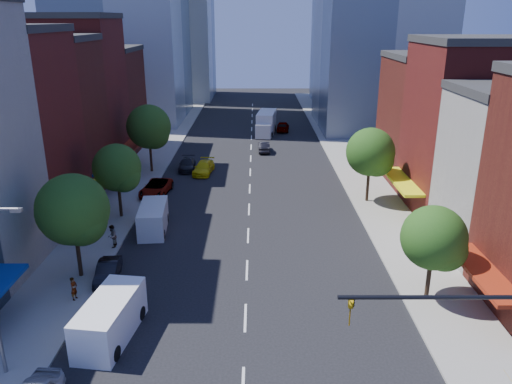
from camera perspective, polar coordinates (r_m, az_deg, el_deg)
sidewalk_left at (r=63.51m, az=-12.00°, el=3.34°), size 5.00×120.00×0.15m
sidewalk_right at (r=63.27m, az=10.79°, el=3.36°), size 5.00×120.00×0.15m
bldg_left_3 at (r=54.20m, az=-23.78°, el=7.51°), size 12.00×8.00×15.00m
bldg_left_4 at (r=61.82m, az=-20.86°, el=10.09°), size 12.00×9.00×17.00m
bldg_left_5 at (r=70.98m, az=-18.06°, el=9.79°), size 12.00×10.00×13.00m
bldg_right_2 at (r=49.23m, az=24.56°, el=6.36°), size 12.00×10.00×15.00m
bldg_right_3 at (r=58.48m, az=20.54°, el=7.67°), size 12.00×10.00×13.00m
traffic_signal at (r=22.05m, az=26.51°, el=-18.77°), size 7.24×2.24×8.00m
tree_left_near at (r=35.13m, az=-19.98°, el=-2.21°), size 4.80×4.80×7.30m
tree_left_mid at (r=45.15m, az=-15.43°, el=2.48°), size 4.20×4.20×6.65m
tree_left_far at (r=58.19m, az=-12.01°, el=7.11°), size 5.00×5.00×7.75m
tree_right_near at (r=32.47m, az=19.91°, el=-5.25°), size 4.00×4.00×6.20m
tree_right_far at (r=48.57m, az=13.12°, el=4.25°), size 4.60×4.60×7.20m
parked_car_second at (r=35.97m, az=-16.58°, el=-8.71°), size 1.69×3.99×1.28m
parked_car_third at (r=51.60m, az=-11.36°, el=0.46°), size 2.97×5.51×1.47m
parked_car_rear at (r=59.65m, az=-7.89°, el=3.13°), size 1.99×4.53×1.30m
cargo_van_near at (r=29.69m, az=-16.44°, el=-13.86°), size 2.99×5.87×2.39m
cargo_van_far at (r=42.73m, az=-11.69°, el=-3.03°), size 2.57×5.44×2.25m
taxi at (r=58.01m, az=-5.99°, el=2.79°), size 2.47×4.98×1.39m
traffic_car_oncoming at (r=67.32m, az=0.89°, el=5.20°), size 1.58×4.22×1.38m
traffic_car_far at (r=80.03m, az=3.08°, el=7.51°), size 2.31×4.79×1.58m
box_truck at (r=77.99m, az=1.16°, el=7.81°), size 3.45×8.52×3.33m
pedestrian_near at (r=34.00m, az=-20.10°, el=-10.31°), size 0.47×0.62×1.53m
pedestrian_far at (r=40.31m, az=-16.12°, el=-4.89°), size 0.73×0.92×1.81m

